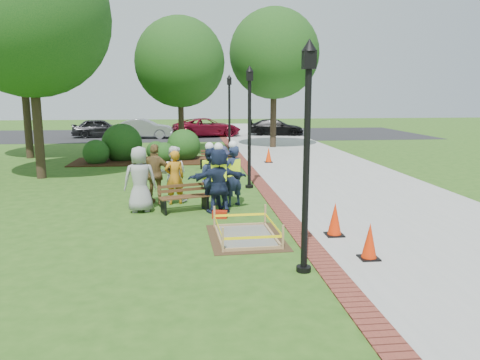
{
  "coord_description": "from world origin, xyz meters",
  "views": [
    {
      "loc": [
        -0.87,
        -11.21,
        3.33
      ],
      "look_at": [
        0.5,
        1.2,
        1.0
      ],
      "focal_mm": 35.0,
      "sensor_mm": 36.0,
      "label": 1
    }
  ],
  "objects": [
    {
      "name": "sidewalk",
      "position": [
        5.0,
        10.0,
        0.01
      ],
      "size": [
        6.0,
        60.0,
        0.02
      ],
      "primitive_type": "cube",
      "color": "#9E9E99",
      "rests_on": "ground"
    },
    {
      "name": "shrub_e",
      "position": [
        -2.53,
        12.83,
        0.0
      ],
      "size": [
        1.0,
        1.0,
        1.0
      ],
      "primitive_type": "sphere",
      "color": "#124015",
      "rests_on": "ground"
    },
    {
      "name": "shrub_c",
      "position": [
        -2.07,
        11.78,
        0.0
      ],
      "size": [
        1.04,
        1.04,
        1.04
      ],
      "primitive_type": "sphere",
      "color": "#124015",
      "rests_on": "ground"
    },
    {
      "name": "brick_edging",
      "position": [
        1.75,
        10.0,
        0.01
      ],
      "size": [
        0.5,
        60.0,
        0.03
      ],
      "primitive_type": "cube",
      "color": "maroon",
      "rests_on": "ground"
    },
    {
      "name": "tree_back",
      "position": [
        -1.25,
        14.63,
        4.94
      ],
      "size": [
        4.8,
        4.8,
        7.35
      ],
      "color": "#3D2D1E",
      "rests_on": "ground"
    },
    {
      "name": "casual_person_b",
      "position": [
        -1.31,
        2.78,
        0.82
      ],
      "size": [
        0.59,
        0.46,
        1.64
      ],
      "color": "#BA7415",
      "rests_on": "ground"
    },
    {
      "name": "shrub_a",
      "position": [
        -5.26,
        11.52,
        0.0
      ],
      "size": [
        1.25,
        1.25,
        1.25
      ],
      "primitive_type": "sphere",
      "color": "#124015",
      "rests_on": "ground"
    },
    {
      "name": "lamp_near",
      "position": [
        1.25,
        -3.0,
        2.48
      ],
      "size": [
        0.28,
        0.28,
        4.26
      ],
      "color": "black",
      "rests_on": "ground"
    },
    {
      "name": "cone_front",
      "position": [
        2.72,
        -2.52,
        0.37
      ],
      "size": [
        0.39,
        0.39,
        0.77
      ],
      "color": "black",
      "rests_on": "ground"
    },
    {
      "name": "tree_right",
      "position": [
        4.35,
        17.38,
        5.65
      ],
      "size": [
        5.41,
        5.41,
        8.36
      ],
      "color": "#3D2D1E",
      "rests_on": "ground"
    },
    {
      "name": "toolbox",
      "position": [
        -0.07,
        1.01,
        0.1
      ],
      "size": [
        0.43,
        0.29,
        0.2
      ],
      "primitive_type": "cube",
      "rotation": [
        0.0,
        0.0,
        -0.2
      ],
      "color": "#A51F0C",
      "rests_on": "ground"
    },
    {
      "name": "tree_far",
      "position": [
        -9.08,
        13.97,
        6.75
      ],
      "size": [
        6.69,
        6.69,
        10.1
      ],
      "color": "#3D2D1E",
      "rests_on": "ground"
    },
    {
      "name": "hivis_worker_a",
      "position": [
        -0.05,
        1.65,
        0.98
      ],
      "size": [
        0.64,
        0.48,
        1.98
      ],
      "color": "#1B2848",
      "rests_on": "ground"
    },
    {
      "name": "casual_person_d",
      "position": [
        -1.88,
        2.92,
        0.91
      ],
      "size": [
        0.65,
        0.5,
        1.82
      ],
      "color": "brown",
      "rests_on": "ground"
    },
    {
      "name": "casual_person_e",
      "position": [
        0.06,
        2.57,
        0.89
      ],
      "size": [
        0.6,
        0.42,
        1.79
      ],
      "color": "#2D314E",
      "rests_on": "ground"
    },
    {
      "name": "casual_person_a",
      "position": [
        -2.25,
        1.96,
        0.93
      ],
      "size": [
        0.64,
        0.45,
        1.87
      ],
      "color": "gray",
      "rests_on": "ground"
    },
    {
      "name": "parked_car_a",
      "position": [
        -7.53,
        25.41,
        0.0
      ],
      "size": [
        2.76,
        5.0,
        1.55
      ],
      "primitive_type": "imported",
      "rotation": [
        0.0,
        0.0,
        1.72
      ],
      "color": "black",
      "rests_on": "ground"
    },
    {
      "name": "parked_car_c",
      "position": [
        0.58,
        25.01,
        0.0
      ],
      "size": [
        3.14,
        5.15,
        1.57
      ],
      "primitive_type": "imported",
      "rotation": [
        0.0,
        0.0,
        1.8
      ],
      "color": "maroon",
      "rests_on": "ground"
    },
    {
      "name": "parked_car_b",
      "position": [
        -4.17,
        24.22,
        0.0
      ],
      "size": [
        2.37,
        4.91,
        1.56
      ],
      "primitive_type": "imported",
      "rotation": [
        0.0,
        0.0,
        1.51
      ],
      "color": "#939498",
      "rests_on": "ground"
    },
    {
      "name": "lamp_far",
      "position": [
        1.25,
        13.0,
        2.48
      ],
      "size": [
        0.28,
        0.28,
        4.26
      ],
      "color": "black",
      "rests_on": "ground"
    },
    {
      "name": "tree_left",
      "position": [
        -6.7,
        7.81,
        6.14
      ],
      "size": [
        6.03,
        6.03,
        9.17
      ],
      "color": "#3D2D1E",
      "rests_on": "ground"
    },
    {
      "name": "lamp_mid",
      "position": [
        1.25,
        5.0,
        2.48
      ],
      "size": [
        0.28,
        0.28,
        4.26
      ],
      "color": "black",
      "rests_on": "ground"
    },
    {
      "name": "shrub_d",
      "position": [
        -1.12,
        12.44,
        0.0
      ],
      "size": [
        1.68,
        1.68,
        1.68
      ],
      "primitive_type": "sphere",
      "color": "#124015",
      "rests_on": "ground"
    },
    {
      "name": "bench_far",
      "position": [
        0.34,
        9.41,
        0.26
      ],
      "size": [
        1.57,
        0.84,
        0.81
      ],
      "color": "#50291B",
      "rests_on": "ground"
    },
    {
      "name": "parked_car_d",
      "position": [
        6.08,
        25.67,
        0.0
      ],
      "size": [
        2.56,
        4.5,
        1.38
      ],
      "primitive_type": "imported",
      "rotation": [
        0.0,
        0.0,
        1.39
      ],
      "color": "black",
      "rests_on": "ground"
    },
    {
      "name": "casual_person_c",
      "position": [
        -1.35,
        3.12,
        0.87
      ],
      "size": [
        0.63,
        0.5,
        1.73
      ],
      "color": "white",
      "rests_on": "ground"
    },
    {
      "name": "cone_far",
      "position": [
        2.97,
        10.93,
        0.36
      ],
      "size": [
        0.38,
        0.38,
        0.75
      ],
      "color": "black",
      "rests_on": "ground"
    },
    {
      "name": "hivis_worker_c",
      "position": [
        -0.28,
        2.09,
        0.96
      ],
      "size": [
        0.61,
        0.42,
        1.95
      ],
      "color": "#18183E",
      "rests_on": "ground"
    },
    {
      "name": "mulch_bed",
      "position": [
        -3.0,
        12.0,
        0.02
      ],
      "size": [
        7.0,
        3.0,
        0.05
      ],
      "primitive_type": "cube",
      "color": "#381E0F",
      "rests_on": "ground"
    },
    {
      "name": "ground",
      "position": [
        0.0,
        0.0,
        0.0
      ],
      "size": [
        100.0,
        100.0,
        0.0
      ],
      "primitive_type": "plane",
      "color": "#285116",
      "rests_on": "ground"
    },
    {
      "name": "parking_lot",
      "position": [
        0.0,
        27.0,
        0.0
      ],
      "size": [
        36.0,
        12.0,
        0.01
      ],
      "primitive_type": "cube",
      "color": "black",
      "rests_on": "ground"
    },
    {
      "name": "wet_concrete_pad",
      "position": [
        0.42,
        -0.8,
        0.23
      ],
      "size": [
        1.79,
        2.36,
        0.55
      ],
      "color": "#47331E",
      "rests_on": "ground"
    },
    {
      "name": "hivis_worker_b",
      "position": [
        0.42,
        2.38,
        0.97
      ],
      "size": [
        0.69,
        0.63,
        1.96
      ],
      "color": "#1B1C48",
      "rests_on": "ground"
    },
    {
      "name": "cone_back",
      "position": [
        2.51,
        -0.91,
        0.39
      ],
      "size": [
        0.41,
        0.41,
        0.82
      ],
      "color": "black",
      "rests_on": "ground"
    },
    {
      "name": "shrub_b",
      "position": [
        -4.18,
        12.58,
        0.0
      ],
      "size": [
        1.99,
        1.99,
        1.99
      ],
      "primitive_type": "sphere",
      "color": "#124015",
      "rests_on": "ground"
    },
    {
      "name": "bench_near",
      "position": [
        -1.02,
        1.82,
        0.24
      ],
      "size": [
        1.49,
        0.87,
        0.77
      ],
      "color": "brown",
      "rests_on": "ground"
    }
  ]
}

